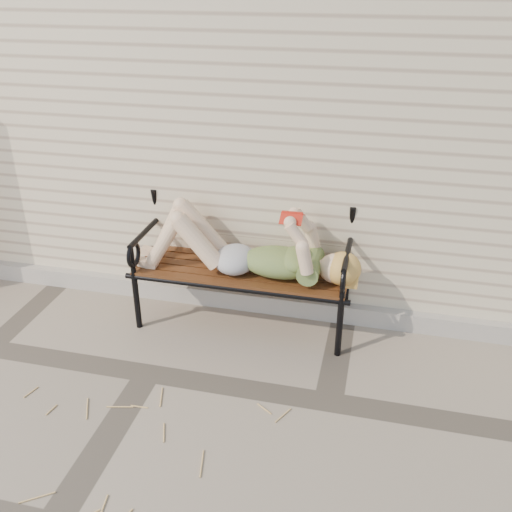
# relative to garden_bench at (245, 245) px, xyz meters

# --- Properties ---
(ground) EXTENTS (80.00, 80.00, 0.00)m
(ground) POSITION_rel_garden_bench_xyz_m (-0.48, -0.86, -0.64)
(ground) COLOR gray
(ground) RESTS_ON ground
(house_wall) EXTENTS (8.00, 4.00, 3.00)m
(house_wall) POSITION_rel_garden_bench_xyz_m (-0.48, 2.14, 0.86)
(house_wall) COLOR beige
(house_wall) RESTS_ON ground
(foundation_strip) EXTENTS (8.00, 0.10, 0.15)m
(foundation_strip) POSITION_rel_garden_bench_xyz_m (-0.48, 0.11, -0.56)
(foundation_strip) COLOR #ABA39B
(foundation_strip) RESTS_ON ground
(garden_bench) EXTENTS (1.75, 0.70, 1.13)m
(garden_bench) POSITION_rel_garden_bench_xyz_m (0.00, 0.00, 0.00)
(garden_bench) COLOR black
(garden_bench) RESTS_ON ground
(reading_woman) EXTENTS (1.65, 0.38, 0.52)m
(reading_woman) POSITION_rel_garden_bench_xyz_m (0.01, -0.14, 0.04)
(reading_woman) COLOR #093245
(reading_woman) RESTS_ON ground
(straw_scatter) EXTENTS (3.02, 1.62, 0.01)m
(straw_scatter) POSITION_rel_garden_bench_xyz_m (-0.78, -2.00, -0.63)
(straw_scatter) COLOR tan
(straw_scatter) RESTS_ON ground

